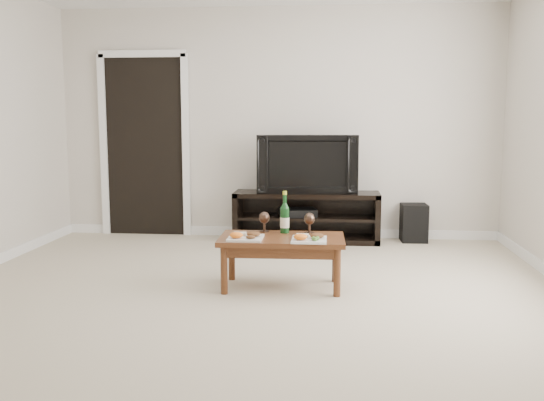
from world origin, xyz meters
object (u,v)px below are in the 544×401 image
Objects in this scene: subwoofer at (414,223)px; media_console at (306,217)px; coffee_table at (282,262)px; television at (307,164)px.

media_console is at bearing -177.36° from subwoofer.
coffee_table is (-0.12, -1.89, -0.07)m from media_console.
subwoofer is 2.39m from coffee_table.
coffee_table is (-0.12, -1.89, -0.66)m from television.
coffee_table is (-1.31, -1.99, 0.00)m from subwoofer.
media_console is 1.90m from coffee_table.
television is 2.63× the size of subwoofer.
media_console is 1.61× the size of coffee_table.
media_console reaches higher than subwoofer.
media_console is 1.20m from subwoofer.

